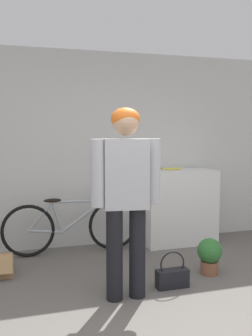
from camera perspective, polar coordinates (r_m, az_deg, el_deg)
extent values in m
cube|color=silver|center=(5.31, -4.81, 2.69)|extent=(8.00, 0.06, 2.60)
cube|color=white|center=(5.56, 0.93, -7.05)|extent=(0.08, 0.01, 0.12)
cube|color=white|center=(5.49, 7.58, -5.59)|extent=(0.99, 0.50, 1.01)
cylinder|color=black|center=(3.69, -1.68, -12.48)|extent=(0.15, 0.15, 0.85)
cylinder|color=black|center=(3.75, 1.65, -12.16)|extent=(0.15, 0.15, 0.85)
cube|color=#B2B2B7|center=(3.56, 0.00, -0.87)|extent=(0.43, 0.26, 0.64)
cylinder|color=#B2B2B7|center=(3.49, -4.18, -0.76)|extent=(0.13, 0.13, 0.61)
cylinder|color=#B2B2B7|center=(3.65, 4.00, -0.47)|extent=(0.13, 0.13, 0.61)
sphere|color=tan|center=(3.54, 0.00, 6.56)|extent=(0.23, 0.23, 0.23)
ellipsoid|color=orange|center=(3.56, -0.08, 7.20)|extent=(0.26, 0.24, 0.20)
torus|color=black|center=(5.03, -14.03, -8.85)|extent=(0.66, 0.05, 0.65)
torus|color=black|center=(5.18, -1.85, -8.25)|extent=(0.66, 0.05, 0.65)
cylinder|color=#999EA3|center=(5.05, -11.66, -9.03)|extent=(0.42, 0.04, 0.08)
cylinder|color=#999EA3|center=(5.00, -12.33, -6.88)|extent=(0.33, 0.04, 0.37)
cylinder|color=#999EA3|center=(5.02, -9.96, -7.06)|extent=(0.14, 0.04, 0.40)
cylinder|color=#999EA3|center=(5.07, -6.28, -6.98)|extent=(0.57, 0.05, 0.41)
cylinder|color=#999EA3|center=(5.02, -6.91, -4.83)|extent=(0.65, 0.04, 0.05)
cylinder|color=#999EA3|center=(5.13, -2.57, -6.52)|extent=(0.16, 0.04, 0.34)
cylinder|color=#999EA3|center=(5.08, -3.07, -4.41)|extent=(0.07, 0.04, 0.08)
cylinder|color=#999EA3|center=(5.08, -2.85, -4.07)|extent=(0.03, 0.46, 0.02)
ellipsoid|color=black|center=(4.97, -10.63, -4.65)|extent=(0.22, 0.08, 0.05)
ellipsoid|color=#EAD64C|center=(5.43, 6.65, -0.12)|extent=(0.14, 0.03, 0.03)
ellipsoid|color=#EAD64C|center=(5.41, 5.73, -0.13)|extent=(0.12, 0.08, 0.03)
ellipsoid|color=#EAD64C|center=(5.48, 7.43, -0.07)|extent=(0.12, 0.08, 0.03)
sphere|color=brown|center=(5.40, 5.21, -0.13)|extent=(0.02, 0.02, 0.02)
cube|color=black|center=(4.09, 6.72, -15.64)|extent=(0.33, 0.12, 0.18)
torus|color=black|center=(4.03, 6.74, -13.66)|extent=(0.26, 0.02, 0.26)
cylinder|color=brown|center=(4.51, 12.00, -13.94)|extent=(0.19, 0.19, 0.14)
sphere|color=#2D6B2D|center=(4.45, 12.05, -11.66)|extent=(0.27, 0.27, 0.27)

